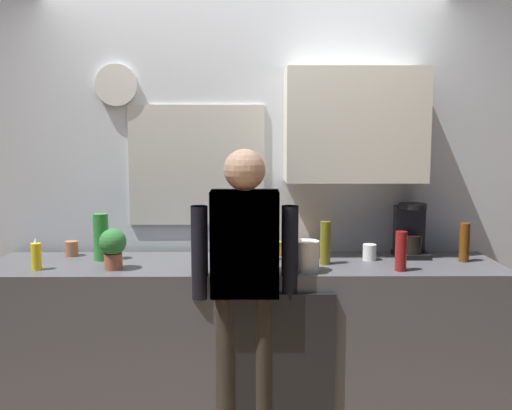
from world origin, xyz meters
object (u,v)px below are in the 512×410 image
Objects in this scene: coffee_maker at (410,233)px; bottle_clear_soda at (101,237)px; dish_soap at (36,256)px; cup_white_mug at (369,252)px; bottle_red_vinegar at (401,251)px; mixing_bowl at (307,249)px; cup_terracotta_mug at (72,249)px; person_at_sink at (245,271)px; potted_plant at (113,246)px; bottle_dark_sauce at (267,245)px; person_guest at (245,271)px; bottle_olive_oil at (325,243)px; cup_yellow_cup at (276,248)px; bottle_amber_beer at (464,242)px; storage_canister at (306,256)px.

coffee_maker is 1.18× the size of bottle_clear_soda.
cup_white_mug is at bearing 7.03° from dish_soap.
bottle_red_vinegar is 1.00× the size of mixing_bowl.
cup_terracotta_mug is 1.19m from person_at_sink.
potted_plant is (-1.75, -0.33, -0.01)m from coffee_maker.
person_guest is at bearing -109.03° from bottle_dark_sauce.
cup_terracotta_mug is 0.42× the size of mixing_bowl.
potted_plant is (-1.20, -0.12, 0.01)m from bottle_olive_oil.
bottle_olive_oil is 1.20m from potted_plant.
potted_plant reaches higher than cup_yellow_cup.
mixing_bowl is (1.45, 0.01, -0.01)m from cup_terracotta_mug.
person_at_sink reaches higher than cup_white_mug.
cup_terracotta_mug is (-1.93, 0.40, -0.06)m from bottle_red_vinegar.
coffee_maker is 1.13m from person_at_sink.
coffee_maker is 1.43× the size of bottle_amber_beer.
bottle_olive_oil reaches higher than potted_plant.
dish_soap is (-0.09, -0.36, 0.03)m from cup_terracotta_mug.
person_guest reaches higher than bottle_amber_beer.
bottle_red_vinegar is 0.79m from cup_yellow_cup.
person_at_sink reaches higher than potted_plant.
bottle_amber_beer is 0.93m from mixing_bowl.
person_at_sink reaches higher than bottle_clear_soda.
bottle_clear_soda is (-1.72, 0.28, 0.03)m from bottle_red_vinegar.
storage_canister is at bearing 5.32° from person_at_sink.
storage_canister is (1.50, -0.04, 0.01)m from dish_soap.
person_guest is at bearing -126.25° from mixing_bowl.
bottle_olive_oil is 0.54m from person_guest.
person_at_sink is (0.73, -0.15, -0.11)m from potted_plant.
cup_white_mug is 1.82m from cup_terracotta_mug.
person_at_sink is (-1.29, -0.33, -0.09)m from bottle_amber_beer.
bottle_amber_beer is at bearing -11.39° from mixing_bowl.
coffee_maker is 1.88m from bottle_clear_soda.
bottle_dark_sauce is 1.21m from cup_terracotta_mug.
bottle_clear_soda reaches higher than potted_plant.
potted_plant is 1.35× the size of storage_canister.
cup_yellow_cup is at bearing 176.80° from mixing_bowl.
bottle_red_vinegar is at bearing -40.50° from mixing_bowl.
bottle_red_vinegar is 1.74m from bottle_clear_soda.
bottle_olive_oil is (0.33, -0.11, 0.04)m from bottle_dark_sauce.
person_guest is (-0.46, -0.27, -0.10)m from bottle_olive_oil.
coffee_maker is 1.94× the size of storage_canister.
person_guest is at bearing -163.76° from storage_canister.
storage_canister is 0.11× the size of person_at_sink.
cup_white_mug is 1.92m from dish_soap.
bottle_dark_sauce is 0.61m from cup_white_mug.
bottle_amber_beer is 0.83m from bottle_olive_oil.
mixing_bowl is (-0.36, 0.14, -0.01)m from cup_white_mug.
bottle_amber_beer is 2.37m from cup_terracotta_mug.
potted_plant is 1.28× the size of dish_soap.
cup_white_mug is 1.50m from potted_plant.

